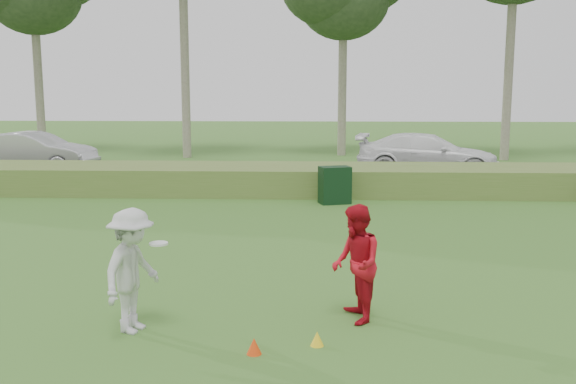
{
  "coord_description": "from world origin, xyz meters",
  "views": [
    {
      "loc": [
        0.57,
        -9.67,
        3.51
      ],
      "look_at": [
        0.0,
        4.0,
        1.3
      ],
      "focal_mm": 40.0,
      "sensor_mm": 36.0,
      "label": 1
    }
  ],
  "objects_px": {
    "cone_orange": "(254,346)",
    "utility_cabinet": "(335,185)",
    "car_mid": "(35,152)",
    "player_white": "(132,271)",
    "cone_yellow": "(317,339)",
    "player_red": "(356,264)",
    "car_right": "(427,154)"
  },
  "relations": [
    {
      "from": "player_white",
      "to": "player_red",
      "type": "xyz_separation_m",
      "value": [
        3.26,
        0.55,
        -0.01
      ]
    },
    {
      "from": "player_red",
      "to": "car_right",
      "type": "height_order",
      "value": "player_red"
    },
    {
      "from": "player_white",
      "to": "car_mid",
      "type": "height_order",
      "value": "player_white"
    },
    {
      "from": "utility_cabinet",
      "to": "car_mid",
      "type": "height_order",
      "value": "car_mid"
    },
    {
      "from": "cone_yellow",
      "to": "car_mid",
      "type": "height_order",
      "value": "car_mid"
    },
    {
      "from": "cone_orange",
      "to": "utility_cabinet",
      "type": "height_order",
      "value": "utility_cabinet"
    },
    {
      "from": "cone_yellow",
      "to": "car_right",
      "type": "bearing_deg",
      "value": 75.64
    },
    {
      "from": "utility_cabinet",
      "to": "player_white",
      "type": "bearing_deg",
      "value": -124.29
    },
    {
      "from": "cone_orange",
      "to": "car_right",
      "type": "distance_m",
      "value": 18.78
    },
    {
      "from": "cone_orange",
      "to": "utility_cabinet",
      "type": "relative_size",
      "value": 0.19
    },
    {
      "from": "player_white",
      "to": "cone_yellow",
      "type": "bearing_deg",
      "value": -81.32
    },
    {
      "from": "utility_cabinet",
      "to": "player_red",
      "type": "bearing_deg",
      "value": -107.32
    },
    {
      "from": "cone_orange",
      "to": "cone_yellow",
      "type": "bearing_deg",
      "value": 20.57
    },
    {
      "from": "player_white",
      "to": "player_red",
      "type": "distance_m",
      "value": 3.31
    },
    {
      "from": "utility_cabinet",
      "to": "cone_yellow",
      "type": "bearing_deg",
      "value": -110.33
    },
    {
      "from": "player_white",
      "to": "car_right",
      "type": "xyz_separation_m",
      "value": [
        7.2,
        17.22,
        -0.03
      ]
    },
    {
      "from": "cone_yellow",
      "to": "car_right",
      "type": "xyz_separation_m",
      "value": [
        4.52,
        17.66,
        0.78
      ]
    },
    {
      "from": "player_red",
      "to": "car_mid",
      "type": "bearing_deg",
      "value": -153.33
    },
    {
      "from": "car_right",
      "to": "car_mid",
      "type": "bearing_deg",
      "value": 100.33
    },
    {
      "from": "player_white",
      "to": "car_mid",
      "type": "bearing_deg",
      "value": 45.65
    },
    {
      "from": "player_white",
      "to": "car_mid",
      "type": "distance_m",
      "value": 19.56
    },
    {
      "from": "cone_yellow",
      "to": "utility_cabinet",
      "type": "relative_size",
      "value": 0.18
    },
    {
      "from": "utility_cabinet",
      "to": "car_right",
      "type": "bearing_deg",
      "value": 41.46
    },
    {
      "from": "player_red",
      "to": "car_mid",
      "type": "distance_m",
      "value": 20.82
    },
    {
      "from": "cone_orange",
      "to": "utility_cabinet",
      "type": "bearing_deg",
      "value": 82.94
    },
    {
      "from": "player_white",
      "to": "cone_orange",
      "type": "height_order",
      "value": "player_white"
    },
    {
      "from": "player_white",
      "to": "cone_yellow",
      "type": "relative_size",
      "value": 8.91
    },
    {
      "from": "car_right",
      "to": "utility_cabinet",
      "type": "bearing_deg",
      "value": 159.56
    },
    {
      "from": "player_white",
      "to": "utility_cabinet",
      "type": "xyz_separation_m",
      "value": [
        3.25,
        10.7,
        -0.34
      ]
    },
    {
      "from": "cone_orange",
      "to": "cone_yellow",
      "type": "xyz_separation_m",
      "value": [
        0.84,
        0.32,
        -0.01
      ]
    },
    {
      "from": "player_white",
      "to": "cone_orange",
      "type": "bearing_deg",
      "value": -94.41
    },
    {
      "from": "cone_yellow",
      "to": "utility_cabinet",
      "type": "bearing_deg",
      "value": 87.05
    }
  ]
}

